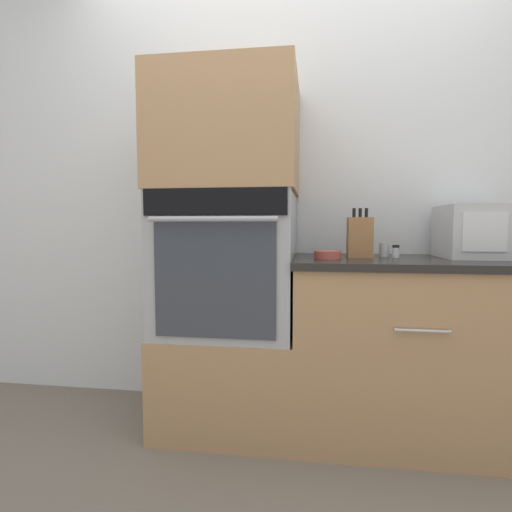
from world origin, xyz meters
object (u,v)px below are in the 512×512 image
(wall_oven, at_px, (228,262))
(condiment_jar_near, at_px, (366,250))
(microwave, at_px, (474,232))
(condiment_jar_mid, at_px, (384,250))
(knife_block, at_px, (360,237))
(bowl, at_px, (327,255))
(condiment_jar_far, at_px, (396,251))

(wall_oven, height_order, condiment_jar_near, wall_oven)
(microwave, relative_size, condiment_jar_mid, 4.95)
(wall_oven, bearing_deg, condiment_jar_near, 9.13)
(microwave, bearing_deg, knife_block, -173.10)
(microwave, xyz_separation_m, bowl, (-0.71, -0.14, -0.11))
(condiment_jar_far, bearing_deg, knife_block, -173.90)
(wall_oven, height_order, bowl, wall_oven)
(knife_block, xyz_separation_m, condiment_jar_mid, (0.13, 0.07, -0.07))
(condiment_jar_near, xyz_separation_m, condiment_jar_far, (0.13, -0.07, 0.00))
(wall_oven, bearing_deg, knife_block, 2.23)
(bowl, relative_size, condiment_jar_near, 2.09)
(wall_oven, relative_size, condiment_jar_mid, 10.01)
(wall_oven, relative_size, knife_block, 2.89)
(bowl, distance_m, condiment_jar_far, 0.35)
(knife_block, relative_size, condiment_jar_far, 3.88)
(knife_block, distance_m, bowl, 0.19)
(knife_block, height_order, condiment_jar_near, knife_block)
(microwave, bearing_deg, bowl, -168.44)
(wall_oven, xyz_separation_m, knife_block, (0.65, 0.03, 0.13))
(bowl, relative_size, condiment_jar_far, 2.07)
(knife_block, distance_m, condiment_jar_near, 0.12)
(microwave, xyz_separation_m, condiment_jar_near, (-0.51, 0.02, -0.10))
(knife_block, height_order, condiment_jar_mid, knife_block)
(microwave, distance_m, condiment_jar_near, 0.52)
(microwave, xyz_separation_m, condiment_jar_mid, (-0.42, 0.01, -0.09))
(microwave, bearing_deg, condiment_jar_mid, 179.06)
(condiment_jar_near, bearing_deg, bowl, -140.53)
(wall_oven, distance_m, condiment_jar_near, 0.70)
(condiment_jar_mid, bearing_deg, wall_oven, -172.81)
(wall_oven, distance_m, microwave, 1.21)
(bowl, bearing_deg, condiment_jar_near, 39.47)
(condiment_jar_near, bearing_deg, condiment_jar_mid, -8.06)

